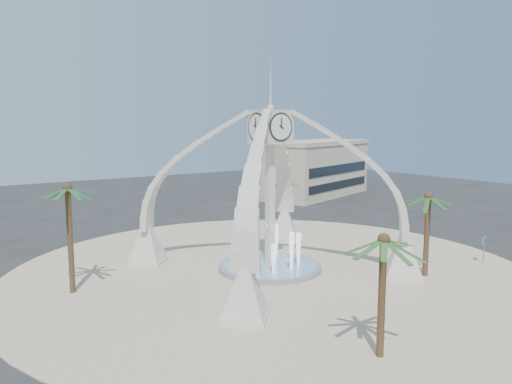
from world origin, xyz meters
TOP-DOWN VIEW (x-y plane):
  - ground at (0.00, 0.00)m, footprint 140.00×140.00m
  - plaza at (0.00, 0.00)m, footprint 40.00×40.00m
  - clock_tower at (-0.00, -0.00)m, footprint 17.94×17.94m
  - fountain at (0.00, 0.00)m, footprint 8.00×8.00m
  - building_ne at (30.00, 28.00)m, footprint 21.87×14.17m
  - palm_east at (8.49, -7.97)m, footprint 4.55×4.55m
  - palm_west at (-14.03, 3.36)m, footprint 4.77×4.77m
  - palm_north at (8.77, 9.26)m, footprint 4.22×4.22m
  - palm_south at (-4.37, -14.80)m, footprint 5.11×5.11m
  - street_sign at (15.20, -8.62)m, footprint 0.83×0.21m

SIDE VIEW (x-z plane):
  - ground at x=0.00m, z-range 0.00..0.00m
  - plaza at x=0.00m, z-range 0.00..0.06m
  - fountain at x=0.00m, z-range -1.52..2.10m
  - street_sign at x=15.20m, z-range 0.50..2.80m
  - building_ne at x=30.00m, z-range 0.01..8.61m
  - palm_north at x=8.77m, z-range 2.36..8.57m
  - palm_south at x=-4.37m, z-range 2.48..9.10m
  - palm_east at x=8.49m, z-range 2.53..9.35m
  - clock_tower at x=0.00m, z-range -1.66..14.64m
  - palm_west at x=-14.03m, z-range 3.06..10.96m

